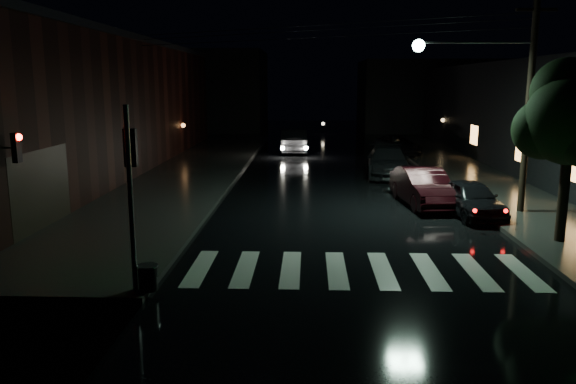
# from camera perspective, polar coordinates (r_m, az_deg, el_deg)

# --- Properties ---
(ground) EXTENTS (120.00, 120.00, 0.00)m
(ground) POSITION_cam_1_polar(r_m,az_deg,el_deg) (14.48, -4.58, -8.41)
(ground) COLOR black
(ground) RESTS_ON ground
(sidewalk_left) EXTENTS (6.00, 44.00, 0.15)m
(sidewalk_left) POSITION_cam_1_polar(r_m,az_deg,el_deg) (28.74, -11.29, 1.34)
(sidewalk_left) COLOR #282826
(sidewalk_left) RESTS_ON ground
(sidewalk_right) EXTENTS (4.00, 44.00, 0.15)m
(sidewalk_right) POSITION_cam_1_polar(r_m,az_deg,el_deg) (29.18, 18.73, 1.11)
(sidewalk_right) COLOR #282826
(sidewalk_right) RESTS_ON ground
(building_left) EXTENTS (10.00, 36.00, 7.00)m
(building_left) POSITION_cam_1_polar(r_m,az_deg,el_deg) (32.58, -22.87, 7.87)
(building_left) COLOR black
(building_left) RESTS_ON ground
(building_far_left) EXTENTS (14.00, 10.00, 8.00)m
(building_far_left) POSITION_cam_1_polar(r_m,az_deg,el_deg) (59.71, -9.27, 10.12)
(building_far_left) COLOR black
(building_far_left) RESTS_ON ground
(building_far_right) EXTENTS (14.00, 10.00, 7.00)m
(building_far_right) POSITION_cam_1_polar(r_m,az_deg,el_deg) (59.86, 14.23, 9.45)
(building_far_right) COLOR black
(building_far_right) RESTS_ON ground
(crosswalk) EXTENTS (9.00, 3.00, 0.01)m
(crosswalk) POSITION_cam_1_polar(r_m,az_deg,el_deg) (14.91, 7.28, -7.85)
(crosswalk) COLOR beige
(crosswalk) RESTS_ON ground
(signal_pole_corner) EXTENTS (0.68, 0.61, 4.20)m
(signal_pole_corner) POSITION_cam_1_polar(r_m,az_deg,el_deg) (13.09, -14.82, -3.80)
(signal_pole_corner) COLOR slate
(signal_pole_corner) RESTS_ON ground
(signal_red_facade) EXTENTS (0.54, 0.28, 0.85)m
(signal_red_facade) POSITION_cam_1_polar(r_m,az_deg,el_deg) (17.71, -25.86, 4.23)
(signal_red_facade) COLOR slate
(signal_red_facade) RESTS_ON ground
(street_tree) EXTENTS (3.10, 2.90, 5.40)m
(street_tree) POSITION_cam_1_polar(r_m,az_deg,el_deg) (18.36, 26.71, 6.54)
(street_tree) COLOR black
(street_tree) RESTS_ON ground
(utility_pole) EXTENTS (4.92, 0.44, 8.00)m
(utility_pole) POSITION_cam_1_polar(r_m,az_deg,el_deg) (21.77, 21.71, 9.71)
(utility_pole) COLOR black
(utility_pole) RESTS_ON ground
(parked_car_a) EXTENTS (1.96, 4.00, 1.31)m
(parked_car_a) POSITION_cam_1_polar(r_m,az_deg,el_deg) (21.54, 18.12, -0.63)
(parked_car_a) COLOR black
(parked_car_a) RESTS_ON ground
(parked_car_b) EXTENTS (2.10, 4.67, 1.49)m
(parked_car_b) POSITION_cam_1_polar(r_m,az_deg,el_deg) (22.91, 13.59, 0.50)
(parked_car_b) COLOR black
(parked_car_b) RESTS_ON ground
(parked_car_c) EXTENTS (2.52, 5.39, 1.52)m
(parked_car_c) POSITION_cam_1_polar(r_m,az_deg,el_deg) (29.92, 10.10, 3.09)
(parked_car_c) COLOR black
(parked_car_c) RESTS_ON ground
(parked_car_d) EXTENTS (2.77, 5.17, 1.38)m
(parked_car_d) POSITION_cam_1_polar(r_m,az_deg,el_deg) (38.38, 11.07, 4.67)
(parked_car_d) COLOR black
(parked_car_d) RESTS_ON ground
(oncoming_car) EXTENTS (1.93, 5.06, 1.65)m
(oncoming_car) POSITION_cam_1_polar(r_m,az_deg,el_deg) (39.31, 0.59, 5.21)
(oncoming_car) COLOR black
(oncoming_car) RESTS_ON ground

